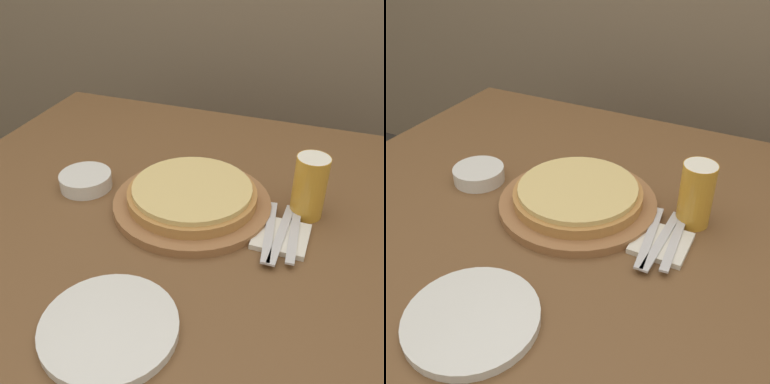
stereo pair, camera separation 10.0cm
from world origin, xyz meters
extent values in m
cube|color=brown|center=(0.00, 0.00, 0.36)|extent=(1.35, 1.09, 0.72)
cylinder|color=#99663D|center=(-0.03, 0.01, 0.73)|extent=(0.36, 0.36, 0.02)
cylinder|color=#B77F42|center=(-0.03, 0.01, 0.75)|extent=(0.29, 0.29, 0.02)
cylinder|color=#E0C175|center=(-0.03, 0.01, 0.77)|extent=(0.27, 0.27, 0.01)
cylinder|color=gold|center=(0.21, 0.07, 0.79)|extent=(0.07, 0.07, 0.14)
cylinder|color=white|center=(0.21, 0.07, 0.85)|extent=(0.07, 0.07, 0.02)
cylinder|color=silver|center=(-0.04, -0.37, 0.72)|extent=(0.23, 0.23, 0.02)
cylinder|color=silver|center=(-0.30, 0.00, 0.73)|extent=(0.12, 0.12, 0.04)
cube|color=silver|center=(0.18, -0.04, 0.72)|extent=(0.11, 0.11, 0.01)
cube|color=silver|center=(0.16, -0.04, 0.73)|extent=(0.04, 0.20, 0.00)
cube|color=silver|center=(0.18, -0.04, 0.73)|extent=(0.02, 0.20, 0.00)
cube|color=silver|center=(0.21, -0.04, 0.73)|extent=(0.03, 0.17, 0.00)
camera|label=1|loc=(0.26, -0.78, 1.31)|focal=42.00mm
camera|label=2|loc=(0.35, -0.74, 1.31)|focal=42.00mm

